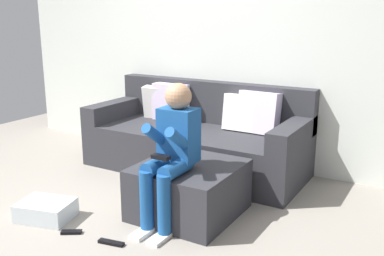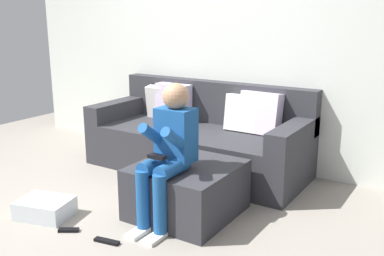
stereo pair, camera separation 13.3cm
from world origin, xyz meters
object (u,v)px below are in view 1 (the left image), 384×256
Objects in this scene: person_seated at (172,148)px; ottoman at (189,189)px; remote_by_storage_bin at (71,232)px; storage_bin at (46,210)px; couch_sectional at (198,139)px; remote_near_ottoman at (111,243)px.

ottoman is at bearing 80.57° from person_seated.
person_seated reaches higher than remote_by_storage_bin.
ottoman is 0.45m from person_seated.
storage_bin is at bearing 134.89° from remote_by_storage_bin.
person_seated reaches higher than couch_sectional.
ottoman is 5.26× the size of remote_by_storage_bin.
remote_by_storage_bin is (-0.58, -0.74, -0.20)m from ottoman.
couch_sectional is at bearing 54.35° from remote_by_storage_bin.
remote_near_ottoman is (-0.19, -0.51, -0.60)m from person_seated.
remote_by_storage_bin is at bearing -12.56° from storage_bin.
remote_by_storage_bin is at bearing -93.10° from couch_sectional.
remote_near_ottoman is (0.27, -1.71, -0.31)m from couch_sectional.
couch_sectional reaches higher than remote_by_storage_bin.
person_seated reaches higher than storage_bin.
couch_sectional is 1.76m from remote_near_ottoman.
ottoman is 0.73× the size of person_seated.
storage_bin reaches higher than remote_by_storage_bin.
storage_bin is at bearing 166.05° from remote_near_ottoman.
storage_bin is 2.10× the size of remote_near_ottoman.
couch_sectional is 1.77m from remote_by_storage_bin.
couch_sectional is at bearing 74.86° from storage_bin.
person_seated is at bearing -69.11° from couch_sectional.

